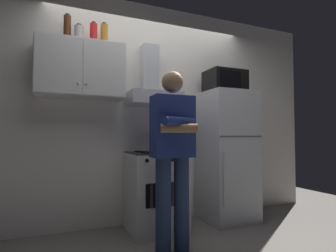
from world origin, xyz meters
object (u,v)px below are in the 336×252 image
Objects in this scene: stove_oven at (155,191)px; bottle_rum_dark at (67,29)px; microwave at (225,82)px; bottle_soda_red at (94,34)px; person_standing at (173,152)px; range_hood at (152,89)px; refrigerator at (226,156)px; bottle_liquor_amber at (104,35)px; bottle_canister_steel at (79,34)px; upper_cabinet at (81,70)px; cooking_pot at (170,147)px.

bottle_rum_dark reaches higher than stove_oven.
bottle_soda_red is (-1.62, 0.13, 0.43)m from microwave.
bottle_soda_red reaches higher than person_standing.
stove_oven is at bearing -90.00° from range_hood.
person_standing is at bearing -148.77° from refrigerator.
stove_oven is at bearing -16.23° from bottle_liquor_amber.
range_hood is at bearing -1.68° from bottle_soda_red.
bottle_liquor_amber reaches higher than bottle_canister_steel.
upper_cabinet is 1.03× the size of stove_oven.
upper_cabinet reaches higher than person_standing.
stove_oven is at bearing 137.51° from cooking_pot.
bottle_liquor_amber is (-1.51, 0.16, 1.38)m from refrigerator.
range_hood is 2.79× the size of bottle_liquor_amber.
bottle_soda_red is at bearing 9.46° from upper_cabinet.
range_hood is at bearing 173.54° from microwave.
bottle_rum_dark is (-1.89, 0.15, 0.45)m from microwave.
microwave is 1.68m from bottle_soda_red.
microwave is 1.95m from bottle_rum_dark.
range_hood is at bearing -1.57° from bottle_canister_steel.
refrigerator is 0.94m from microwave.
bottle_soda_red is (-0.62, 0.75, 1.27)m from person_standing.
bottle_liquor_amber is at bearing 2.72° from bottle_canister_steel.
stove_oven is 2.01m from bottle_rum_dark.
cooking_pot is at bearing -18.27° from bottle_soda_red.
stove_oven is 1.91m from bottle_canister_steel.
bottle_canister_steel reaches higher than stove_oven.
range_hood is at bearing -2.57° from bottle_rum_dark.
range_hood is 1.56× the size of microwave.
person_standing is at bearing -93.91° from range_hood.
microwave is (1.75, -0.11, -0.01)m from upper_cabinet.
stove_oven is 1.62m from microwave.
bottle_rum_dark reaches higher than bottle_liquor_amber.
upper_cabinet is 1.55m from stove_oven.
upper_cabinet is 2.97× the size of bottle_rum_dark.
person_standing is (-0.05, -0.61, 0.47)m from stove_oven.
bottle_liquor_amber is (-0.56, 0.16, 1.74)m from stove_oven.
upper_cabinet is 1.35m from person_standing.
person_standing reaches higher than stove_oven.
bottle_liquor_amber is at bearing 123.43° from person_standing.
bottle_canister_steel reaches higher than cooking_pot.
bottle_canister_steel is at bearing 178.43° from range_hood.
bottle_rum_dark is at bearing 175.47° from microwave.
person_standing reaches higher than cooking_pot.
range_hood is at bearing -3.64° from bottle_liquor_amber.
upper_cabinet is at bearing 135.74° from person_standing.
stove_oven is 1.02m from refrigerator.
stove_oven is 0.55× the size of refrigerator.
cooking_pot is (0.13, -0.25, -0.67)m from range_hood.
bottle_rum_dark reaches higher than upper_cabinet.
range_hood reaches higher than refrigerator.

